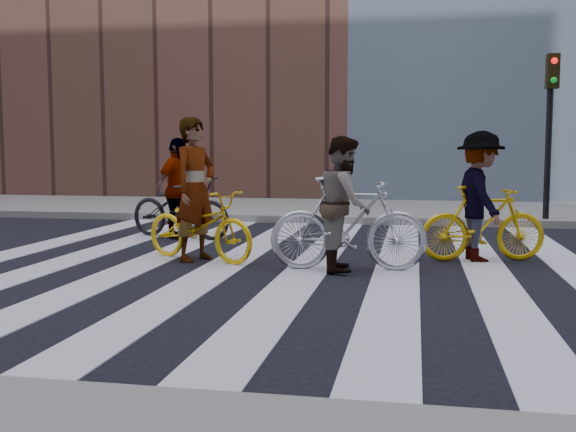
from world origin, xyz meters
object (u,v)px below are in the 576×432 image
(bike_silver_mid, at_px, (348,224))
(rider_mid, at_px, (345,204))
(bike_yellow_left, at_px, (199,226))
(bike_yellow_right, at_px, (483,224))
(rider_left, at_px, (195,189))
(bike_dark_rear, at_px, (180,208))
(traffic_signal, at_px, (550,110))
(rider_right, at_px, (480,197))
(rider_rear, at_px, (177,188))

(bike_silver_mid, height_order, rider_mid, rider_mid)
(bike_yellow_left, xyz_separation_m, bike_yellow_right, (3.77, 0.66, 0.03))
(bike_silver_mid, height_order, rider_left, rider_left)
(rider_mid, bearing_deg, bike_yellow_right, -64.70)
(bike_dark_rear, height_order, rider_left, rider_left)
(traffic_signal, distance_m, bike_yellow_left, 7.70)
(bike_yellow_right, height_order, rider_right, rider_right)
(traffic_signal, bearing_deg, rider_rear, -155.26)
(rider_rear, bearing_deg, bike_silver_mid, -111.41)
(bike_yellow_left, height_order, rider_right, rider_right)
(bike_yellow_right, bearing_deg, rider_right, 75.98)
(bike_yellow_left, distance_m, rider_mid, 2.08)
(traffic_signal, xyz_separation_m, bike_silver_mid, (-3.35, -5.56, -1.70))
(bike_yellow_right, height_order, rider_mid, rider_mid)
(traffic_signal, distance_m, bike_dark_rear, 7.34)
(rider_left, bearing_deg, bike_silver_mid, -76.34)
(traffic_signal, height_order, rider_mid, traffic_signal)
(rider_left, bearing_deg, rider_rear, 50.01)
(bike_yellow_left, height_order, rider_mid, rider_mid)
(traffic_signal, xyz_separation_m, rider_left, (-5.46, -5.17, -1.31))
(bike_silver_mid, bearing_deg, traffic_signal, -36.43)
(rider_rear, bearing_deg, rider_left, -136.54)
(bike_silver_mid, relative_size, bike_dark_rear, 0.98)
(bike_yellow_left, height_order, rider_rear, rider_rear)
(bike_yellow_left, relative_size, rider_rear, 1.07)
(traffic_signal, bearing_deg, bike_yellow_right, -109.90)
(bike_silver_mid, xyz_separation_m, bike_yellow_right, (1.71, 1.05, -0.07))
(traffic_signal, distance_m, rider_left, 7.63)
(bike_yellow_right, relative_size, rider_mid, 1.02)
(bike_yellow_right, distance_m, bike_dark_rear, 5.06)
(rider_rear, bearing_deg, bike_yellow_right, -89.70)
(bike_dark_rear, bearing_deg, bike_yellow_right, -89.86)
(bike_dark_rear, distance_m, rider_right, 5.02)
(bike_silver_mid, bearing_deg, bike_yellow_right, -63.97)
(traffic_signal, bearing_deg, bike_yellow_left, -136.27)
(traffic_signal, xyz_separation_m, rider_rear, (-6.51, -3.00, -1.42))
(rider_left, relative_size, rider_right, 1.10)
(bike_yellow_right, xyz_separation_m, rider_rear, (-4.88, 1.52, 0.34))
(bike_yellow_right, relative_size, rider_left, 0.88)
(traffic_signal, xyz_separation_m, rider_mid, (-3.40, -5.56, -1.44))
(bike_silver_mid, distance_m, rider_rear, 4.08)
(bike_dark_rear, xyz_separation_m, rider_left, (1.00, -2.17, 0.45))
(traffic_signal, bearing_deg, rider_left, -136.53)
(bike_dark_rear, relative_size, rider_rear, 1.17)
(bike_silver_mid, bearing_deg, rider_rear, 45.61)
(rider_rear, bearing_deg, rider_mid, -111.86)
(rider_right, relative_size, rider_rear, 1.03)
(traffic_signal, distance_m, bike_yellow_right, 5.12)
(rider_mid, bearing_deg, bike_silver_mid, -95.40)
(rider_mid, height_order, rider_right, rider_right)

